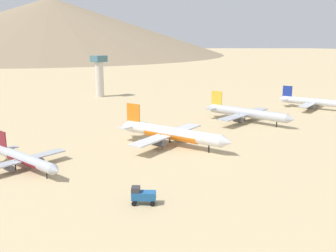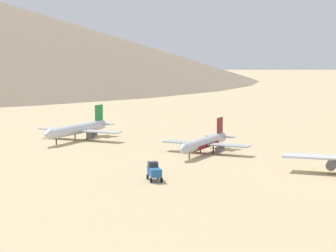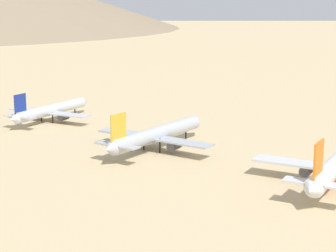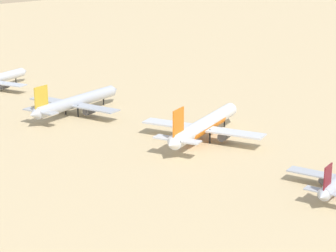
# 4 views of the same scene
# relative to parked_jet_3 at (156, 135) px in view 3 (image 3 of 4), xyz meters

# --- Properties ---
(ground_plane) EXTENTS (1800.00, 1800.00, 0.00)m
(ground_plane) POSITION_rel_parked_jet_3_xyz_m (-1.97, -46.46, -3.94)
(ground_plane) COLOR tan
(parked_jet_3) EXTENTS (40.58, 32.95, 11.70)m
(parked_jet_3) POSITION_rel_parked_jet_3_xyz_m (0.00, 0.00, 0.00)
(parked_jet_3) COLOR #B2B7C1
(parked_jet_3) RESTS_ON ground
(parked_jet_4) EXTENTS (36.09, 29.49, 10.43)m
(parked_jet_4) POSITION_rel_parked_jet_3_xyz_m (7.45, 48.11, -0.43)
(parked_jet_4) COLOR silver
(parked_jet_4) RESTS_ON ground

